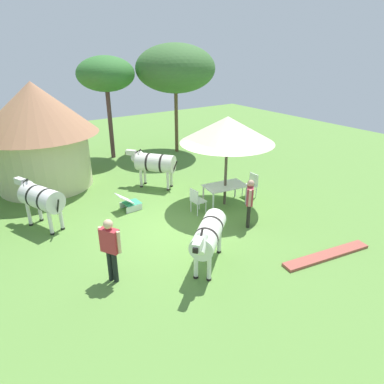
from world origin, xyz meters
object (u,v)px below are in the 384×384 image
at_px(standing_watcher, 110,245).
at_px(zebra_by_umbrella, 208,235).
at_px(patio_chair_east_end, 251,184).
at_px(shade_umbrella, 227,130).
at_px(zebra_toward_hut, 40,198).
at_px(acacia_tree_right_background, 175,68).
at_px(thatched_hut, 38,130).
at_px(acacia_tree_behind_hut, 106,74).
at_px(guest_beside_umbrella, 250,199).
at_px(patio_dining_table, 225,187).
at_px(zebra_nearest_camera, 154,163).
at_px(striped_lounge_chair, 129,203).
at_px(patio_chair_near_lawn, 196,199).

xyz_separation_m(standing_watcher, zebra_by_umbrella, (2.28, -0.82, -0.08)).
bearing_deg(patio_chair_east_end, shade_umbrella, 90.00).
distance_m(zebra_toward_hut, acacia_tree_right_background, 9.84).
distance_m(standing_watcher, acacia_tree_right_background, 11.67).
height_order(thatched_hut, zebra_toward_hut, thatched_hut).
distance_m(patio_chair_east_end, acacia_tree_behind_hut, 8.81).
bearing_deg(zebra_by_umbrella, guest_beside_umbrella, -107.54).
height_order(shade_umbrella, zebra_toward_hut, shade_umbrella).
xyz_separation_m(guest_beside_umbrella, standing_watcher, (-4.63, -0.15, 0.06)).
xyz_separation_m(acacia_tree_right_background, acacia_tree_behind_hut, (-3.27, 0.98, -0.20)).
xyz_separation_m(guest_beside_umbrella, acacia_tree_behind_hut, (-0.67, 9.39, 3.12)).
distance_m(patio_dining_table, zebra_nearest_camera, 3.20).
bearing_deg(striped_lounge_chair, zebra_toward_hut, -98.80).
xyz_separation_m(striped_lounge_chair, zebra_by_umbrella, (0.26, -4.27, 0.68)).
relative_size(acacia_tree_right_background, acacia_tree_behind_hut, 1.11).
distance_m(patio_chair_near_lawn, guest_beside_umbrella, 1.94).
xyz_separation_m(zebra_toward_hut, acacia_tree_behind_hut, (4.69, 5.74, 3.07)).
bearing_deg(acacia_tree_behind_hut, guest_beside_umbrella, -85.89).
distance_m(patio_dining_table, striped_lounge_chair, 3.46).
bearing_deg(zebra_toward_hut, patio_chair_east_end, -37.96).
bearing_deg(standing_watcher, patio_chair_near_lawn, 85.27).
height_order(zebra_nearest_camera, zebra_by_umbrella, zebra_nearest_camera).
relative_size(guest_beside_umbrella, standing_watcher, 0.94).
distance_m(striped_lounge_chair, acacia_tree_right_background, 8.33).
xyz_separation_m(patio_chair_near_lawn, guest_beside_umbrella, (0.83, -1.69, 0.44)).
xyz_separation_m(zebra_nearest_camera, acacia_tree_right_background, (3.42, 3.77, 3.26)).
bearing_deg(zebra_nearest_camera, patio_dining_table, -105.44).
xyz_separation_m(guest_beside_umbrella, acacia_tree_right_background, (2.60, 8.41, 3.32)).
bearing_deg(standing_watcher, zebra_by_umbrella, 39.62).
relative_size(patio_dining_table, guest_beside_umbrella, 1.00).
xyz_separation_m(patio_chair_near_lawn, zebra_by_umbrella, (-1.52, -2.67, 0.42)).
distance_m(zebra_nearest_camera, zebra_toward_hut, 4.65).
bearing_deg(thatched_hut, zebra_toward_hut, -104.41).
distance_m(thatched_hut, standing_watcher, 7.57).
bearing_deg(patio_chair_near_lawn, thatched_hut, -148.62).
bearing_deg(guest_beside_umbrella, standing_watcher, -44.78).
height_order(patio_chair_east_end, standing_watcher, standing_watcher).
height_order(patio_dining_table, striped_lounge_chair, patio_dining_table).
bearing_deg(zebra_nearest_camera, thatched_hut, 104.30).
height_order(shade_umbrella, patio_chair_east_end, shade_umbrella).
distance_m(zebra_toward_hut, acacia_tree_behind_hut, 8.02).
bearing_deg(zebra_by_umbrella, striped_lounge_chair, -36.62).
distance_m(striped_lounge_chair, acacia_tree_behind_hut, 7.45).
bearing_deg(acacia_tree_behind_hut, striped_lounge_chair, -107.57).
bearing_deg(striped_lounge_chair, acacia_tree_right_background, 133.00).
height_order(patio_dining_table, standing_watcher, standing_watcher).
bearing_deg(thatched_hut, standing_watcher, -91.54).
bearing_deg(zebra_toward_hut, zebra_nearest_camera, -10.37).
distance_m(guest_beside_umbrella, acacia_tree_right_background, 9.40).
relative_size(shade_umbrella, patio_chair_east_end, 3.59).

